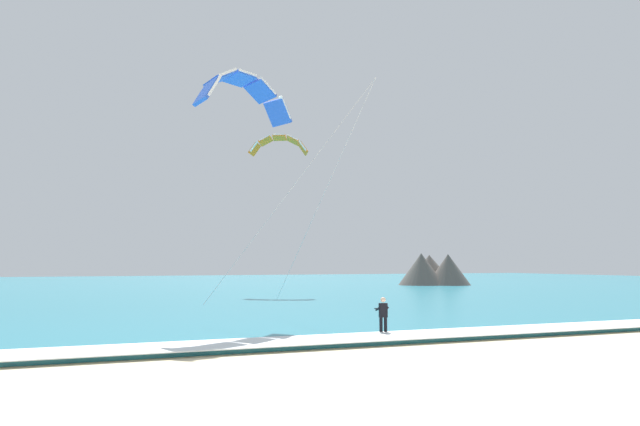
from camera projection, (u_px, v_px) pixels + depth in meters
sea at (192, 286)px, 81.30m from camera, size 200.00×120.00×0.20m
surf_foam at (472, 332)px, 27.05m from camera, size 200.00×2.79×0.04m
surfboard at (383, 337)px, 26.83m from camera, size 0.70×1.46×0.09m
kitesurfer at (383, 315)px, 26.92m from camera, size 0.58×0.58×1.69m
kite_primary at (243, 91)px, 32.61m from camera, size 6.99×8.65×11.70m
kite_distant at (279, 143)px, 62.25m from camera, size 5.46×3.54×2.13m
headland_right at (432, 270)px, 83.37m from camera, size 9.33×9.48×4.32m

